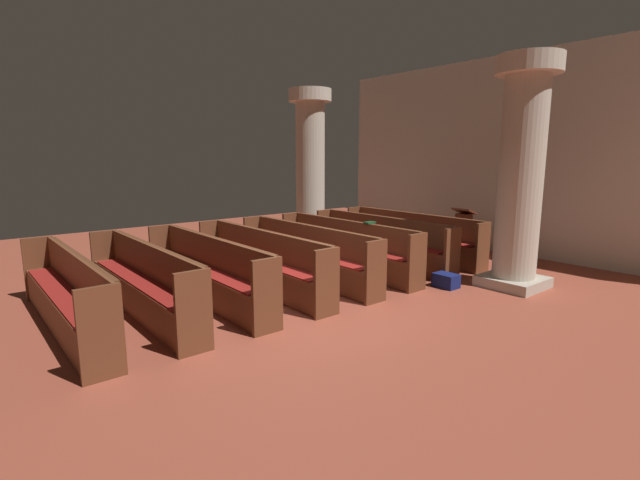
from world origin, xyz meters
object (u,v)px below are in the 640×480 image
kneeler_box_navy (446,281)px  pew_row_0 (411,234)px  pillar_far_side (310,166)px  pew_row_2 (345,245)px  pillar_aisle_side (521,171)px  pew_row_6 (142,278)px  pew_row_5 (206,268)px  hymn_book (370,223)px  lectern (463,235)px  pew_row_4 (260,259)px  pew_row_3 (306,252)px  pew_row_7 (65,291)px  pew_row_1 (380,239)px

kneeler_box_navy → pew_row_0: bearing=144.5°
pillar_far_side → kneeler_box_navy: bearing=-7.6°
pew_row_0 → pew_row_2: same height
pillar_aisle_side → pillar_far_side: bearing=-176.4°
pew_row_2 → pew_row_6: (0.00, -3.96, 0.00)m
pew_row_5 → hymn_book: 3.23m
lectern → pew_row_4: bearing=-96.0°
pew_row_6 → pillar_aisle_side: pillar_aisle_side is taller
pillar_far_side → hymn_book: (3.09, -1.00, -0.99)m
pillar_aisle_side → pew_row_6: bearing=-116.0°
pew_row_3 → pew_row_4: size_ratio=1.00×
pew_row_2 → pew_row_7: same height
pew_row_4 → pew_row_5: same height
pew_row_2 → pew_row_5: bearing=-90.0°
pew_row_6 → hymn_book: (0.47, 4.15, 0.48)m
pew_row_0 → pew_row_3: (0.00, -2.97, 0.00)m
pew_row_3 → pew_row_4: 0.99m
pew_row_5 → lectern: lectern is taller
pew_row_0 → pew_row_6: (0.00, -5.93, 0.00)m
pew_row_1 → pew_row_6: bearing=-90.0°
pew_row_7 → pew_row_0: bearing=90.0°
hymn_book → pew_row_1: bearing=120.4°
pew_row_5 → pew_row_0: bearing=90.0°
pew_row_0 → pew_row_5: 4.95m
pew_row_3 → lectern: lectern is taller
pew_row_3 → lectern: size_ratio=3.37×
pew_row_5 → pillar_aisle_side: pillar_aisle_side is taller
pew_row_2 → pew_row_5: (0.00, -2.97, 0.00)m
pew_row_3 → pew_row_7: size_ratio=1.00×
pew_row_3 → pew_row_6: (0.00, -2.97, 0.00)m
pew_row_7 → kneeler_box_navy: pew_row_7 is taller
pew_row_3 → pillar_far_side: bearing=140.3°
pillar_far_side → lectern: bearing=32.2°
pew_row_7 → lectern: (0.54, 8.13, -0.07)m
pew_row_0 → pew_row_7: (0.00, -6.92, 0.00)m
lectern → pew_row_5: bearing=-95.1°
pew_row_0 → pew_row_4: same height
pew_row_5 → kneeler_box_navy: size_ratio=9.01×
kneeler_box_navy → pew_row_7: bearing=-109.6°
pew_row_1 → pillar_aisle_side: 3.10m
pew_row_1 → pew_row_0: bearing=90.0°
kneeler_box_navy → pew_row_1: bearing=168.1°
pew_row_4 → pew_row_7: same height
pew_row_7 → lectern: bearing=86.2°
pew_row_2 → pew_row_6: 3.96m
pillar_far_side → hymn_book: size_ratio=17.85×
pew_row_1 → kneeler_box_navy: bearing=-11.9°
pew_row_0 → pillar_aisle_side: bearing=-9.6°
pew_row_0 → pew_row_5: same height
pew_row_2 → pew_row_5: same height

